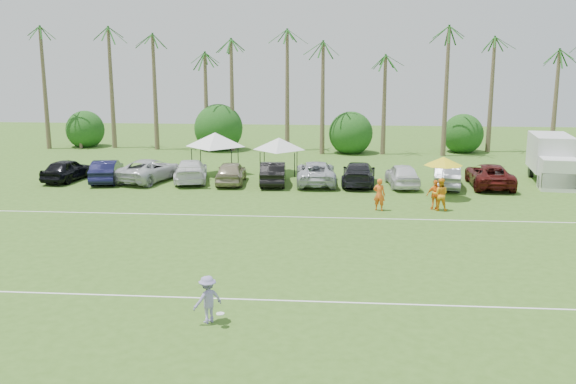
{
  "coord_description": "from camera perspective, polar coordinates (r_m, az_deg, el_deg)",
  "views": [
    {
      "loc": [
        5.17,
        -19.44,
        8.62
      ],
      "look_at": [
        2.46,
        12.97,
        1.6
      ],
      "focal_mm": 40.0,
      "sensor_mm": 36.0,
      "label": 1
    }
  ],
  "objects": [
    {
      "name": "parked_car_5",
      "position": [
        43.19,
        -1.33,
        1.7
      ],
      "size": [
        1.96,
        4.78,
        1.54
      ],
      "primitive_type": "imported",
      "rotation": [
        0.0,
        0.0,
        3.21
      ],
      "color": "black",
      "rests_on": "ground"
    },
    {
      "name": "box_truck",
      "position": [
        46.98,
        22.43,
        2.81
      ],
      "size": [
        3.05,
        6.46,
        3.21
      ],
      "rotation": [
        0.0,
        0.0,
        -0.12
      ],
      "color": "silver",
      "rests_on": "ground"
    },
    {
      "name": "palm_tree_0",
      "position": [
        63.55,
        -20.89,
        10.37
      ],
      "size": [
        2.4,
        2.4,
        8.9
      ],
      "color": "brown",
      "rests_on": "ground"
    },
    {
      "name": "palm_tree_4",
      "position": [
        58.18,
        -4.38,
        11.02
      ],
      "size": [
        2.4,
        2.4,
        8.9
      ],
      "color": "brown",
      "rests_on": "ground"
    },
    {
      "name": "parked_car_1",
      "position": [
        45.69,
        -15.83,
        1.82
      ],
      "size": [
        2.45,
        4.89,
        1.54
      ],
      "primitive_type": "imported",
      "rotation": [
        0.0,
        0.0,
        3.32
      ],
      "color": "black",
      "rests_on": "ground"
    },
    {
      "name": "field_lines",
      "position": [
        29.22,
        -5.65,
        -5.03
      ],
      "size": [
        80.0,
        12.1,
        0.01
      ],
      "color": "white",
      "rests_on": "ground"
    },
    {
      "name": "palm_tree_1",
      "position": [
        61.57,
        -16.67,
        11.43
      ],
      "size": [
        2.4,
        2.4,
        9.9
      ],
      "color": "brown",
      "rests_on": "ground"
    },
    {
      "name": "bush_tree_1",
      "position": [
        59.89,
        -6.03,
        5.57
      ],
      "size": [
        4.0,
        4.0,
        4.0
      ],
      "color": "brown",
      "rests_on": "ground"
    },
    {
      "name": "ground",
      "position": [
        21.88,
        -9.47,
        -11.19
      ],
      "size": [
        120.0,
        120.0,
        0.0
      ],
      "primitive_type": "plane",
      "color": "#385F1C",
      "rests_on": "ground"
    },
    {
      "name": "parked_car_3",
      "position": [
        44.54,
        -8.64,
        1.89
      ],
      "size": [
        3.12,
        5.62,
        1.54
      ],
      "primitive_type": "imported",
      "rotation": [
        0.0,
        0.0,
        3.33
      ],
      "color": "white",
      "rests_on": "ground"
    },
    {
      "name": "bush_tree_3",
      "position": [
        59.83,
        15.24,
        5.2
      ],
      "size": [
        4.0,
        4.0,
        4.0
      ],
      "color": "brown",
      "rests_on": "ground"
    },
    {
      "name": "palm_tree_9",
      "position": [
        58.86,
        17.72,
        11.35
      ],
      "size": [
        2.4,
        2.4,
        9.9
      ],
      "color": "brown",
      "rests_on": "ground"
    },
    {
      "name": "palm_tree_6",
      "position": [
        57.46,
        3.7,
        12.74
      ],
      "size": [
        2.4,
        2.4,
        10.9
      ],
      "color": "brown",
      "rests_on": "ground"
    },
    {
      "name": "parked_car_0",
      "position": [
        46.92,
        -19.04,
        1.88
      ],
      "size": [
        2.46,
        4.74,
        1.54
      ],
      "primitive_type": "imported",
      "rotation": [
        0.0,
        0.0,
        2.99
      ],
      "color": "black",
      "rests_on": "ground"
    },
    {
      "name": "parked_car_7",
      "position": [
        43.29,
        6.3,
        1.66
      ],
      "size": [
        2.45,
        5.42,
        1.54
      ],
      "primitive_type": "imported",
      "rotation": [
        0.0,
        0.0,
        3.09
      ],
      "color": "black",
      "rests_on": "ground"
    },
    {
      "name": "palm_tree_10",
      "position": [
        60.15,
        22.52,
        11.84
      ],
      "size": [
        2.4,
        2.4,
        10.9
      ],
      "color": "brown",
      "rests_on": "ground"
    },
    {
      "name": "parked_car_10",
      "position": [
        44.39,
        17.48,
        1.43
      ],
      "size": [
        2.69,
        5.6,
        1.54
      ],
      "primitive_type": "imported",
      "rotation": [
        0.0,
        0.0,
        3.12
      ],
      "color": "#4A1210",
      "rests_on": "ground"
    },
    {
      "name": "canopy_tent_right",
      "position": [
        46.67,
        -0.81,
        4.85
      ],
      "size": [
        3.84,
        3.84,
        3.11
      ],
      "color": "black",
      "rests_on": "ground"
    },
    {
      "name": "frisbee_player",
      "position": [
        21.33,
        -7.15,
        -9.44
      ],
      "size": [
        1.19,
        1.12,
        1.59
      ],
      "rotation": [
        0.0,
        0.0,
        3.87
      ],
      "color": "#8C80B6",
      "rests_on": "ground"
    },
    {
      "name": "parked_car_6",
      "position": [
        43.37,
        2.5,
        1.74
      ],
      "size": [
        2.88,
        5.69,
        1.54
      ],
      "primitive_type": "imported",
      "rotation": [
        0.0,
        0.0,
        3.2
      ],
      "color": "#B5B9BE",
      "rests_on": "ground"
    },
    {
      "name": "parked_car_4",
      "position": [
        43.56,
        -5.09,
        1.75
      ],
      "size": [
        2.06,
        4.61,
        1.54
      ],
      "primitive_type": "imported",
      "rotation": [
        0.0,
        0.0,
        3.2
      ],
      "color": "gray",
      "rests_on": "ground"
    },
    {
      "name": "palm_tree_2",
      "position": [
        59.95,
        -12.16,
        12.48
      ],
      "size": [
        2.4,
        2.4,
        10.9
      ],
      "color": "brown",
      "rests_on": "ground"
    },
    {
      "name": "parked_car_9",
      "position": [
        43.36,
        13.92,
        1.39
      ],
      "size": [
        2.19,
        4.84,
        1.54
      ],
      "primitive_type": "imported",
      "rotation": [
        0.0,
        0.0,
        3.02
      ],
      "color": "gray",
      "rests_on": "ground"
    },
    {
      "name": "palm_tree_5",
      "position": [
        57.67,
        -0.38,
        11.91
      ],
      "size": [
        2.4,
        2.4,
        9.9
      ],
      "color": "brown",
      "rests_on": "ground"
    },
    {
      "name": "canopy_tent_left",
      "position": [
        46.8,
        -6.51,
        5.27
      ],
      "size": [
        4.4,
        4.4,
        3.57
      ],
      "color": "black",
      "rests_on": "ground"
    },
    {
      "name": "sideline_player_a",
      "position": [
        36.24,
        8.12,
        -0.22
      ],
      "size": [
        0.77,
        0.62,
        1.83
      ],
      "primitive_type": "imported",
      "rotation": [
        0.0,
        0.0,
        2.83
      ],
      "color": "orange",
      "rests_on": "ground"
    },
    {
      "name": "palm_tree_3",
      "position": [
        58.95,
        -8.37,
        13.45
      ],
      "size": [
        2.4,
        2.4,
        11.9
      ],
      "color": "brown",
      "rests_on": "ground"
    },
    {
      "name": "sideline_player_b",
      "position": [
        36.87,
        13.36,
        -0.2
      ],
      "size": [
        0.97,
        0.79,
        1.85
      ],
      "primitive_type": "imported",
      "rotation": [
        0.0,
        0.0,
        3.03
      ],
      "color": "#FDA11C",
      "rests_on": "ground"
    },
    {
      "name": "market_umbrella",
      "position": [
        39.64,
        13.65,
        2.68
      ],
      "size": [
        2.32,
        2.32,
        2.58
      ],
      "color": "black",
      "rests_on": "ground"
    },
    {
      "name": "sideline_player_c",
      "position": [
        37.04,
        12.96,
        -0.25
      ],
      "size": [
        1.04,
        0.56,
        1.7
      ],
      "primitive_type": "imported",
      "rotation": [
        0.0,
        0.0,
        3.29
      ],
      "color": "orange",
      "rests_on": "ground"
    },
    {
      "name": "parked_car_8",
      "position": [
        43.13,
        10.12,
        1.5
      ],
      "size": [
        2.22,
        4.67,
        1.54
      ],
      "primitive_type": "imported",
      "rotation": [
        0.0,
        0.0,
        3.23
      ],
      "color": "silver",
      "rests_on": "ground"
    },
    {
      "name": "parked_car_2",
      "position": [
        45.29,
        -12.18,
        1.92
      ],
      "size": [
        3.99,
        6.03,
        1.54
      ],
      "primitive_type": "imported",
      "rotation": [
        0.0,
        0.0,
        2.86
      ],
      "color": "#BCBDBE",
      "rests_on": "ground"
    },
    {
      "name": "bush_tree_0",
      "position": [
        63.61,
        -17.67,
        5.45
      ],
      "size": [
        4.0,
        4.0,
        4.0
      ],
      "color": "brown",
      "rests_on": "ground"
    },
    {
      "name": "palm_tree_7",
      "position": [
        57.53,
        7.81,
        13.51
      ],
      "size": [
        2.4,
        2.4,
        11.9
      ],
      "color": "brown",
      "rests_on": "ground"
    },
    {
      "name": "palm_tree_8",
      "position": [
        57.98,
        12.76,
        10.76
      ],
      "size": [
        2.4,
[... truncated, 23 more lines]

